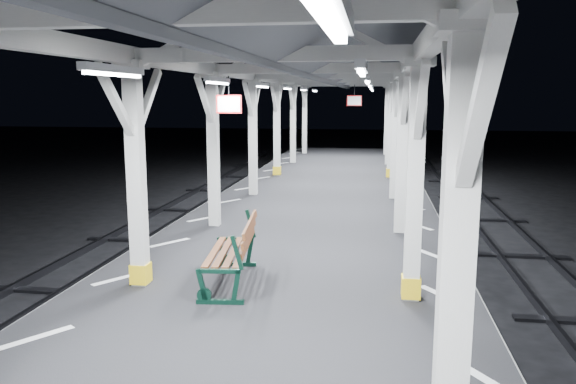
# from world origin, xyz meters

# --- Properties ---
(hazard_stripes_left) EXTENTS (1.00, 48.00, 0.01)m
(hazard_stripes_left) POSITION_xyz_m (-2.45, 0.00, 1.00)
(hazard_stripes_left) COLOR silver
(hazard_stripes_left) RESTS_ON platform
(hazard_stripes_right) EXTENTS (1.00, 48.00, 0.01)m
(hazard_stripes_right) POSITION_xyz_m (2.45, 0.00, 1.00)
(hazard_stripes_right) COLOR silver
(hazard_stripes_right) RESTS_ON platform
(canopy) EXTENTS (5.40, 49.00, 4.65)m
(canopy) POSITION_xyz_m (0.00, -0.02, 4.56)
(canopy) COLOR silver
(canopy) RESTS_ON platform
(bench_mid) EXTENTS (0.88, 1.88, 0.99)m
(bench_mid) POSITION_xyz_m (-0.59, 2.27, 1.53)
(bench_mid) COLOR black
(bench_mid) RESTS_ON platform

